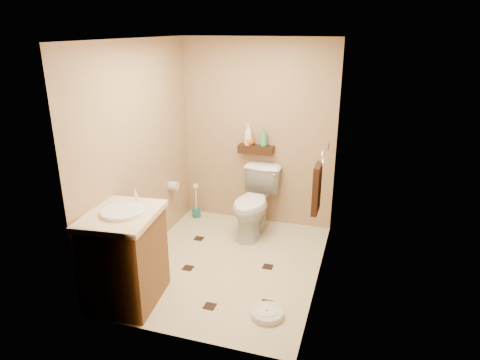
% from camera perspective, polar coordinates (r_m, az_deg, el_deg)
% --- Properties ---
extents(ground, '(2.50, 2.50, 0.00)m').
position_cam_1_polar(ground, '(4.88, -1.71, -11.15)').
color(ground, beige).
rests_on(ground, ground).
extents(wall_back, '(2.00, 0.04, 2.40)m').
position_cam_1_polar(wall_back, '(5.54, 2.38, 6.12)').
color(wall_back, tan).
rests_on(wall_back, ground).
extents(wall_front, '(2.00, 0.04, 2.40)m').
position_cam_1_polar(wall_front, '(3.30, -8.99, -3.84)').
color(wall_front, tan).
rests_on(wall_front, ground).
extents(wall_left, '(0.04, 2.50, 2.40)m').
position_cam_1_polar(wall_left, '(4.80, -13.26, 3.42)').
color(wall_left, tan).
rests_on(wall_left, ground).
extents(wall_right, '(0.04, 2.50, 2.40)m').
position_cam_1_polar(wall_right, '(4.18, 11.20, 1.14)').
color(wall_right, tan).
rests_on(wall_right, ground).
extents(ceiling, '(2.00, 2.50, 0.02)m').
position_cam_1_polar(ceiling, '(4.18, -2.06, 18.28)').
color(ceiling, white).
rests_on(ceiling, wall_back).
extents(wall_shelf, '(0.46, 0.14, 0.10)m').
position_cam_1_polar(wall_shelf, '(5.51, 2.14, 4.11)').
color(wall_shelf, '#321D0D').
rests_on(wall_shelf, wall_back).
extents(floor_accents, '(1.24, 1.49, 0.01)m').
position_cam_1_polar(floor_accents, '(4.81, -1.49, -11.58)').
color(floor_accents, black).
rests_on(floor_accents, ground).
extents(toilet, '(0.53, 0.85, 0.84)m').
position_cam_1_polar(toilet, '(5.38, 1.89, -3.07)').
color(toilet, white).
rests_on(toilet, ground).
extents(vanity, '(0.70, 0.82, 1.07)m').
position_cam_1_polar(vanity, '(4.22, -15.02, -9.78)').
color(vanity, brown).
rests_on(vanity, ground).
extents(bathroom_scale, '(0.38, 0.38, 0.06)m').
position_cam_1_polar(bathroom_scale, '(4.12, 3.65, -17.32)').
color(bathroom_scale, silver).
rests_on(bathroom_scale, ground).
extents(toilet_brush, '(0.11, 0.11, 0.50)m').
position_cam_1_polar(toilet_brush, '(5.96, -5.86, -3.37)').
color(toilet_brush, '#1A6960').
rests_on(toilet_brush, ground).
extents(towel_ring, '(0.12, 0.30, 0.76)m').
position_cam_1_polar(towel_ring, '(4.51, 10.27, -0.84)').
color(towel_ring, silver).
rests_on(towel_ring, wall_right).
extents(toilet_paper, '(0.12, 0.11, 0.12)m').
position_cam_1_polar(toilet_paper, '(5.50, -8.87, -0.76)').
color(toilet_paper, silver).
rests_on(toilet_paper, wall_left).
extents(bottle_a, '(0.11, 0.11, 0.27)m').
position_cam_1_polar(bottle_a, '(5.49, 1.12, 6.09)').
color(bottle_a, white).
rests_on(bottle_a, wall_shelf).
extents(bottle_b, '(0.10, 0.10, 0.17)m').
position_cam_1_polar(bottle_b, '(5.50, 1.15, 5.53)').
color(bottle_b, '#E8F834').
rests_on(bottle_b, wall_shelf).
extents(bottle_c, '(0.16, 0.16, 0.16)m').
position_cam_1_polar(bottle_c, '(5.50, 1.32, 5.48)').
color(bottle_c, '#DF561A').
rests_on(bottle_c, wall_shelf).
extents(bottle_d, '(0.11, 0.11, 0.23)m').
position_cam_1_polar(bottle_d, '(5.44, 3.18, 5.68)').
color(bottle_d, '#37A65F').
rests_on(bottle_d, wall_shelf).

